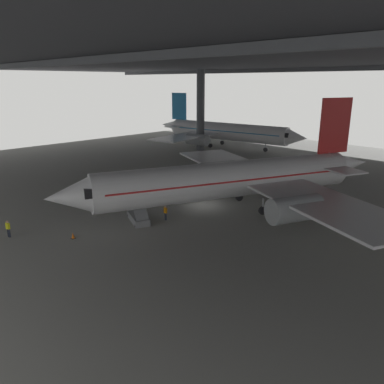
# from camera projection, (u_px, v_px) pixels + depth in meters

# --- Properties ---
(ground_plane) EXTENTS (110.00, 110.00, 0.00)m
(ground_plane) POSITION_uv_depth(u_px,v_px,m) (204.00, 205.00, 44.06)
(ground_plane) COLOR gray
(hangar_structure) EXTENTS (121.00, 99.00, 17.45)m
(hangar_structure) POSITION_uv_depth(u_px,v_px,m) (278.00, 58.00, 48.59)
(hangar_structure) COLOR #4C4F54
(hangar_structure) RESTS_ON ground_plane
(airplane_main) EXTENTS (37.26, 37.33, 12.11)m
(airplane_main) POSITION_uv_depth(u_px,v_px,m) (234.00, 179.00, 41.37)
(airplane_main) COLOR white
(airplane_main) RESTS_ON ground_plane
(boarding_stairs) EXTENTS (4.54, 2.94, 4.79)m
(boarding_stairs) POSITION_uv_depth(u_px,v_px,m) (138.00, 214.00, 38.85)
(boarding_stairs) COLOR slate
(boarding_stairs) RESTS_ON ground_plane
(crew_worker_near_nose) EXTENTS (0.52, 0.33, 1.63)m
(crew_worker_near_nose) POSITION_uv_depth(u_px,v_px,m) (8.00, 228.00, 34.71)
(crew_worker_near_nose) COLOR #232838
(crew_worker_near_nose) RESTS_ON ground_plane
(crew_worker_by_stairs) EXTENTS (0.54, 0.28, 1.57)m
(crew_worker_by_stairs) POSITION_uv_depth(u_px,v_px,m) (165.00, 212.00, 39.00)
(crew_worker_by_stairs) COLOR #232838
(crew_worker_by_stairs) RESTS_ON ground_plane
(airplane_distant) EXTENTS (36.10, 35.23, 11.34)m
(airplane_distant) POSITION_uv_depth(u_px,v_px,m) (225.00, 131.00, 81.58)
(airplane_distant) COLOR white
(airplane_distant) RESTS_ON ground_plane
(traffic_cone_orange) EXTENTS (0.36, 0.36, 0.60)m
(traffic_cone_orange) POSITION_uv_depth(u_px,v_px,m) (73.00, 236.00, 34.57)
(traffic_cone_orange) COLOR black
(traffic_cone_orange) RESTS_ON ground_plane
(baggage_tug) EXTENTS (1.90, 2.48, 0.90)m
(baggage_tug) POSITION_uv_depth(u_px,v_px,m) (273.00, 183.00, 51.42)
(baggage_tug) COLOR yellow
(baggage_tug) RESTS_ON ground_plane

